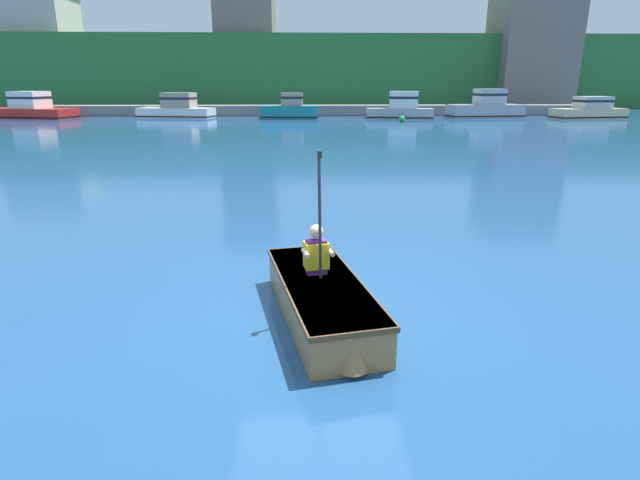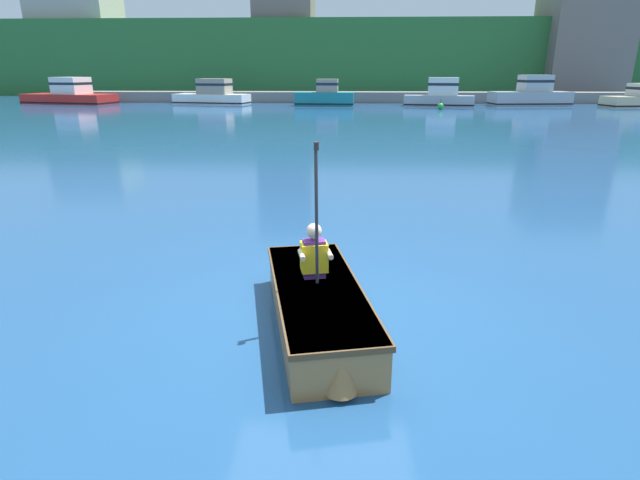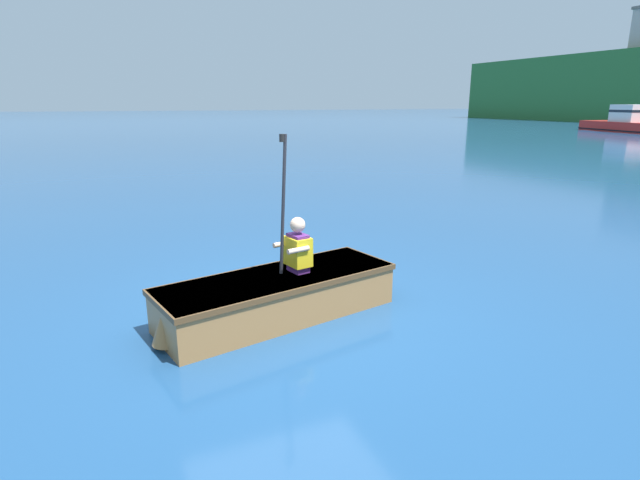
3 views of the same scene
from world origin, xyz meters
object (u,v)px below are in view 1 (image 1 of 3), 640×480
at_px(moored_boat_dock_center_near, 290,110).
at_px(person_paddler, 316,251).
at_px(moored_boat_dock_west_inner, 177,109).
at_px(moored_boat_dock_east_end, 590,110).
at_px(moored_boat_dock_east_inner, 401,109).
at_px(moored_boat_dock_west_end, 29,109).
at_px(rowboat_foreground, 322,298).
at_px(moored_boat_dock_center_far, 486,108).
at_px(channel_buoy, 402,119).

height_order(moored_boat_dock_center_near, person_paddler, moored_boat_dock_center_near).
height_order(moored_boat_dock_west_inner, moored_boat_dock_center_near, moored_boat_dock_center_near).
bearing_deg(moored_boat_dock_east_end, moored_boat_dock_east_inner, 179.90).
distance_m(moored_boat_dock_east_inner, person_paddler, 36.62).
xyz_separation_m(moored_boat_dock_west_end, rowboat_foreground, (22.93, -37.96, -0.44)).
distance_m(moored_boat_dock_west_inner, moored_boat_dock_center_far, 25.89).
xyz_separation_m(moored_boat_dock_west_inner, moored_boat_dock_east_inner, (18.54, -2.07, 0.06)).
relative_size(moored_boat_dock_west_end, moored_boat_dock_center_far, 1.30).
bearing_deg(moored_boat_dock_west_end, channel_buoy, -9.64).
bearing_deg(channel_buoy, moored_boat_dock_east_inner, 80.80).
bearing_deg(person_paddler, rowboat_foreground, -78.14).
distance_m(moored_boat_dock_east_end, person_paddler, 42.73).
bearing_deg(moored_boat_dock_west_inner, moored_boat_dock_center_near, -12.22).
distance_m(moored_boat_dock_west_end, moored_boat_dock_east_end, 46.32).
height_order(moored_boat_dock_west_end, person_paddler, moored_boat_dock_west_end).
distance_m(moored_boat_dock_west_end, moored_boat_dock_east_inner, 30.77).
bearing_deg(person_paddler, moored_boat_dock_west_inner, 105.80).
bearing_deg(moored_boat_dock_center_far, moored_boat_dock_east_inner, -171.60).
height_order(person_paddler, channel_buoy, person_paddler).
bearing_deg(moored_boat_dock_west_inner, moored_boat_dock_east_end, -3.51).
bearing_deg(person_paddler, moored_boat_dock_center_far, 67.63).
distance_m(moored_boat_dock_east_inner, channel_buoy, 3.32).
distance_m(moored_boat_dock_west_end, moored_boat_dock_center_near, 21.77).
bearing_deg(person_paddler, moored_boat_dock_east_inner, 77.65).
height_order(moored_boat_dock_west_inner, moored_boat_dock_east_end, moored_boat_dock_west_inner).
xyz_separation_m(moored_boat_dock_west_end, moored_boat_dock_east_inner, (30.71, -1.90, 0.08)).
xyz_separation_m(moored_boat_dock_east_inner, person_paddler, (-7.83, -35.78, -0.02)).
relative_size(moored_boat_dock_west_inner, rowboat_foreground, 2.35).
xyz_separation_m(moored_boat_dock_center_near, channel_buoy, (8.50, -3.23, -0.52)).
relative_size(moored_boat_dock_east_inner, person_paddler, 3.68).
bearing_deg(moored_boat_dock_east_inner, moored_boat_dock_west_inner, 173.64).
distance_m(person_paddler, channel_buoy, 33.37).
height_order(moored_boat_dock_east_end, rowboat_foreground, moored_boat_dock_east_end).
relative_size(moored_boat_dock_east_inner, moored_boat_dock_east_end, 0.89).
distance_m(moored_boat_dock_west_inner, moored_boat_dock_east_inner, 18.65).
bearing_deg(moored_boat_dock_center_near, moored_boat_dock_east_end, -0.07).
xyz_separation_m(moored_boat_dock_center_near, person_paddler, (1.19, -35.78, 0.03)).
xyz_separation_m(moored_boat_dock_center_near, moored_boat_dock_east_end, (24.60, -0.03, -0.08)).
distance_m(moored_boat_dock_center_near, rowboat_foreground, 36.09).
height_order(moored_boat_dock_west_inner, moored_boat_dock_east_inner, moored_boat_dock_east_inner).
bearing_deg(rowboat_foreground, moored_boat_dock_east_inner, 77.84).
relative_size(moored_boat_dock_east_inner, rowboat_foreground, 1.99).
xyz_separation_m(moored_boat_dock_west_inner, moored_boat_dock_center_near, (9.51, -2.06, 0.00)).
relative_size(moored_boat_dock_center_near, rowboat_foreground, 1.68).
height_order(moored_boat_dock_center_far, channel_buoy, moored_boat_dock_center_far).
bearing_deg(rowboat_foreground, channel_buoy, 77.55).
height_order(moored_boat_dock_west_end, rowboat_foreground, moored_boat_dock_west_end).
bearing_deg(channel_buoy, moored_boat_dock_west_end, 170.36).
relative_size(moored_boat_dock_east_end, rowboat_foreground, 2.22).
distance_m(rowboat_foreground, person_paddler, 0.58).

